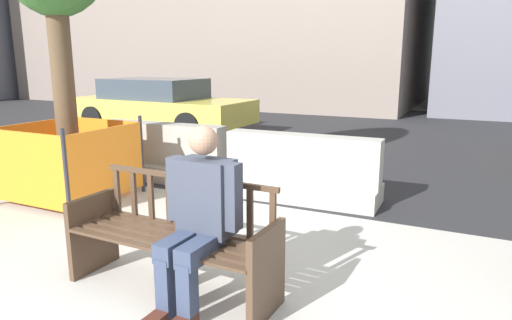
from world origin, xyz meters
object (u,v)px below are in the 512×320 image
object	(u,v)px
jersey_barrier_left	(163,156)
car_sedan_mid	(159,105)
street_bench	(173,242)
construction_fence	(70,159)
jersey_barrier_centre	(301,173)
seated_person	(199,214)

from	to	relation	value
jersey_barrier_left	car_sedan_mid	size ratio (longest dim) A/B	0.43
street_bench	car_sedan_mid	size ratio (longest dim) A/B	0.36
car_sedan_mid	construction_fence	bearing A→B (deg)	-63.82
street_bench	jersey_barrier_left	world-z (taller)	street_bench
jersey_barrier_left	construction_fence	bearing A→B (deg)	-108.28
jersey_barrier_centre	jersey_barrier_left	xyz separation A→B (m)	(-2.24, 0.09, 0.00)
construction_fence	car_sedan_mid	world-z (taller)	car_sedan_mid
jersey_barrier_centre	construction_fence	distance (m)	2.98
seated_person	jersey_barrier_centre	bearing A→B (deg)	94.89
car_sedan_mid	seated_person	bearing A→B (deg)	-50.52
jersey_barrier_centre	seated_person	bearing A→B (deg)	-85.11
street_bench	seated_person	distance (m)	0.42
jersey_barrier_centre	jersey_barrier_left	bearing A→B (deg)	177.79
jersey_barrier_centre	car_sedan_mid	world-z (taller)	car_sedan_mid
street_bench	jersey_barrier_left	bearing A→B (deg)	128.24
street_bench	jersey_barrier_left	size ratio (longest dim) A/B	0.84
street_bench	jersey_barrier_left	xyz separation A→B (m)	(-2.19, 2.78, -0.06)
jersey_barrier_centre	construction_fence	xyz separation A→B (m)	(-2.69, -1.26, 0.18)
jersey_barrier_left	seated_person	bearing A→B (deg)	-48.90
jersey_barrier_left	street_bench	bearing A→B (deg)	-51.76
street_bench	jersey_barrier_centre	size ratio (longest dim) A/B	0.84
street_bench	seated_person	world-z (taller)	seated_person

